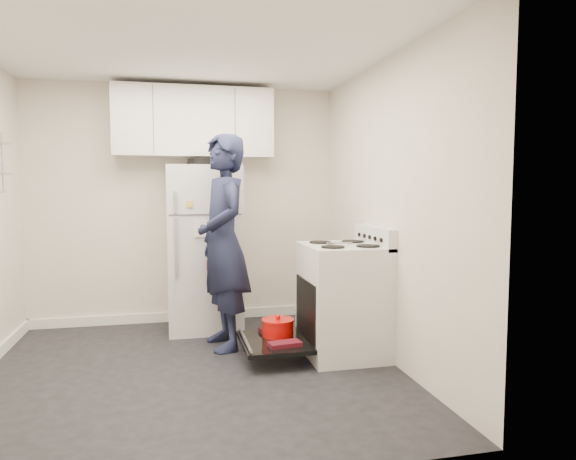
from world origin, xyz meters
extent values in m
cube|color=black|center=(0.00, 0.00, 0.00)|extent=(3.20, 3.20, 0.01)
cube|color=white|center=(0.00, 0.00, 2.50)|extent=(3.20, 3.20, 0.01)
cube|color=beige|center=(0.00, 1.60, 1.25)|extent=(3.20, 0.01, 2.50)
cube|color=beige|center=(0.00, -1.60, 1.25)|extent=(3.20, 0.01, 2.50)
cube|color=beige|center=(1.60, 0.00, 1.25)|extent=(0.01, 3.20, 2.50)
cube|color=white|center=(0.00, 1.59, 0.05)|extent=(3.20, 0.03, 0.10)
cube|color=silver|center=(1.28, 0.15, 0.46)|extent=(0.65, 0.76, 0.92)
cube|color=black|center=(1.21, 0.15, 0.40)|extent=(0.53, 0.60, 0.52)
cube|color=orange|center=(1.48, 0.15, 0.40)|extent=(0.02, 0.56, 0.46)
cylinder|color=black|center=(1.26, 0.15, 0.22)|extent=(0.34, 0.34, 0.02)
cube|color=silver|center=(1.56, 0.15, 1.01)|extent=(0.08, 0.76, 0.18)
cube|color=silver|center=(1.28, 0.15, 0.94)|extent=(0.65, 0.76, 0.03)
cube|color=#B2B2B7|center=(1.23, 0.10, 0.97)|extent=(0.22, 0.03, 0.01)
cube|color=black|center=(0.68, 0.15, 0.14)|extent=(0.55, 0.70, 0.03)
cylinder|color=#B2B2B7|center=(0.43, 0.15, 0.18)|extent=(0.02, 0.66, 0.02)
cylinder|color=red|center=(0.73, 0.27, 0.23)|extent=(0.27, 0.27, 0.13)
cylinder|color=red|center=(0.73, 0.27, 0.30)|extent=(0.28, 0.28, 0.02)
sphere|color=red|center=(0.73, 0.27, 0.33)|extent=(0.04, 0.04, 0.04)
cube|color=maroon|center=(0.73, -0.03, 0.18)|extent=(0.28, 0.17, 0.04)
cube|color=maroon|center=(0.73, 0.39, 0.18)|extent=(0.27, 0.16, 0.04)
cube|color=silver|center=(0.17, 1.25, 0.83)|extent=(0.72, 0.70, 1.65)
cube|color=#4C4C4C|center=(0.17, 0.90, 1.18)|extent=(0.68, 0.01, 0.01)
cube|color=#B2B2B7|center=(-0.11, 0.88, 1.30)|extent=(0.02, 0.03, 0.20)
cube|color=#B2B2B7|center=(-0.11, 0.88, 0.88)|extent=(0.02, 0.03, 0.55)
cylinder|color=black|center=(0.17, 1.25, 1.69)|extent=(0.30, 0.30, 0.07)
cube|color=#A24A2E|center=(0.22, 0.89, 0.70)|extent=(0.10, 0.01, 0.10)
cube|color=orange|center=(0.27, 0.89, 1.35)|extent=(0.07, 0.01, 0.07)
cube|color=green|center=(0.35, 0.89, 0.90)|extent=(0.09, 0.01, 0.12)
cube|color=yellow|center=(0.02, 0.89, 1.28)|extent=(0.06, 0.01, 0.06)
cube|color=white|center=(0.12, 0.89, 1.05)|extent=(0.12, 0.01, 0.16)
cube|color=silver|center=(0.10, 1.43, 2.10)|extent=(1.60, 0.33, 0.70)
imported|color=#191D38|center=(0.30, 0.58, 0.95)|extent=(0.57, 0.76, 1.91)
camera|label=1|loc=(-0.15, -3.97, 1.44)|focal=32.00mm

